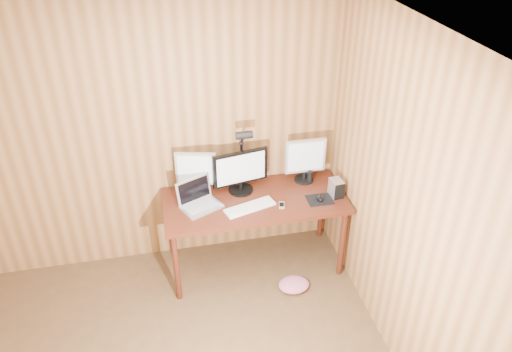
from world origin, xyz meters
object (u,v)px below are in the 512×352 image
object	(u,v)px
mouse	(320,198)
desk_lamp	(243,149)
keyboard	(250,207)
monitor_left	(196,172)
hard_drive	(336,188)
speaker	(310,177)
laptop	(198,200)
phone	(282,205)
monitor_center	(240,171)
monitor_right	(305,159)
desk	(253,206)

from	to	relation	value
mouse	desk_lamp	world-z (taller)	desk_lamp
keyboard	desk_lamp	world-z (taller)	desk_lamp
monitor_left	hard_drive	size ratio (longest dim) A/B	2.61
keyboard	speaker	world-z (taller)	speaker
monitor_left	laptop	size ratio (longest dim) A/B	1.01
laptop	speaker	size ratio (longest dim) A/B	3.36
mouse	speaker	xyz separation A→B (m)	(-0.01, 0.28, 0.04)
keyboard	phone	bearing A→B (deg)	-21.67
monitor_center	keyboard	distance (m)	0.34
phone	laptop	bearing A→B (deg)	-178.61
hard_drive	monitor_left	bearing A→B (deg)	160.08
mouse	monitor_left	bearing A→B (deg)	151.08
keyboard	speaker	distance (m)	0.67
monitor_center	monitor_right	size ratio (longest dim) A/B	1.19
phone	desk_lamp	world-z (taller)	desk_lamp
keyboard	speaker	xyz separation A→B (m)	(0.62, 0.27, 0.05)
phone	hard_drive	bearing A→B (deg)	20.15
phone	monitor_left	bearing A→B (deg)	166.73
monitor_center	phone	size ratio (longest dim) A/B	4.72
keyboard	mouse	size ratio (longest dim) A/B	4.38
desk	laptop	distance (m)	0.53
mouse	monitor_right	bearing A→B (deg)	86.65
mouse	speaker	world-z (taller)	speaker
monitor_center	speaker	xyz separation A→B (m)	(0.64, -0.01, -0.14)
mouse	phone	size ratio (longest dim) A/B	0.99
keyboard	monitor_center	bearing A→B (deg)	78.41
monitor_left	keyboard	world-z (taller)	monitor_left
monitor_right	keyboard	bearing A→B (deg)	-150.59
desk_lamp	mouse	bearing A→B (deg)	-45.54
desk	laptop	bearing A→B (deg)	-173.21
monitor_right	laptop	xyz separation A→B (m)	(-1.00, -0.19, -0.17)
desk	mouse	bearing A→B (deg)	-20.23
monitor_left	hard_drive	distance (m)	1.24
monitor_left	desk_lamp	xyz separation A→B (m)	(0.42, 0.02, 0.17)
monitor_right	laptop	bearing A→B (deg)	-169.20
mouse	desk_lamp	bearing A→B (deg)	138.70
desk_lamp	keyboard	bearing A→B (deg)	-107.04
monitor_right	monitor_center	bearing A→B (deg)	-175.60
monitor_left	monitor_right	bearing A→B (deg)	13.72
monitor_right	speaker	bearing A→B (deg)	-56.66
desk	desk_lamp	distance (m)	0.54
keyboard	speaker	bearing A→B (deg)	6.99
monitor_left	hard_drive	xyz separation A→B (m)	(1.19, -0.30, -0.14)
monitor_center	desk_lamp	xyz separation A→B (m)	(0.04, 0.07, 0.18)
monitor_center	phone	world-z (taller)	monitor_center
desk	speaker	world-z (taller)	speaker
monitor_left	monitor_right	size ratio (longest dim) A/B	0.96
monitor_left	monitor_right	distance (m)	0.99
mouse	phone	bearing A→B (deg)	171.72
mouse	monitor_center	bearing A→B (deg)	145.36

